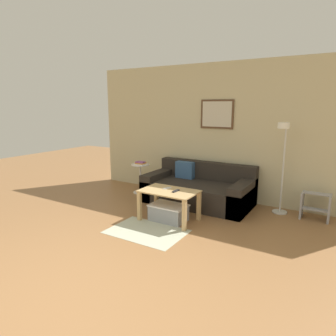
{
  "coord_description": "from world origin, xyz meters",
  "views": [
    {
      "loc": [
        2.05,
        -1.61,
        1.77
      ],
      "look_at": [
        -0.23,
        2.15,
        0.85
      ],
      "focal_mm": 32.0,
      "sensor_mm": 36.0,
      "label": 1
    }
  ],
  "objects_px": {
    "side_table": "(140,176)",
    "cell_phone": "(167,188)",
    "storage_bin": "(168,213)",
    "floor_lamp": "(283,156)",
    "coffee_table": "(169,197)",
    "step_stool": "(315,205)",
    "couch": "(198,189)",
    "remote_control": "(176,191)",
    "book_stack": "(140,163)"
  },
  "relations": [
    {
      "from": "side_table",
      "to": "cell_phone",
      "type": "xyz_separation_m",
      "value": [
        1.2,
        -0.91,
        0.13
      ]
    },
    {
      "from": "storage_bin",
      "to": "floor_lamp",
      "type": "height_order",
      "value": "floor_lamp"
    },
    {
      "from": "coffee_table",
      "to": "cell_phone",
      "type": "distance_m",
      "value": 0.17
    },
    {
      "from": "storage_bin",
      "to": "step_stool",
      "type": "distance_m",
      "value": 2.32
    },
    {
      "from": "couch",
      "to": "storage_bin",
      "type": "xyz_separation_m",
      "value": [
        -0.02,
        -1.04,
        -0.12
      ]
    },
    {
      "from": "coffee_table",
      "to": "storage_bin",
      "type": "xyz_separation_m",
      "value": [
        -0.0,
        -0.02,
        -0.25
      ]
    },
    {
      "from": "side_table",
      "to": "couch",
      "type": "bearing_deg",
      "value": 0.86
    },
    {
      "from": "remote_control",
      "to": "book_stack",
      "type": "bearing_deg",
      "value": 149.39
    },
    {
      "from": "storage_bin",
      "to": "cell_phone",
      "type": "bearing_deg",
      "value": 129.49
    },
    {
      "from": "cell_phone",
      "to": "remote_control",
      "type": "bearing_deg",
      "value": -8.63
    },
    {
      "from": "couch",
      "to": "coffee_table",
      "type": "relative_size",
      "value": 2.21
    },
    {
      "from": "storage_bin",
      "to": "cell_phone",
      "type": "distance_m",
      "value": 0.38
    },
    {
      "from": "side_table",
      "to": "step_stool",
      "type": "xyz_separation_m",
      "value": [
        3.25,
        0.23,
        -0.13
      ]
    },
    {
      "from": "coffee_table",
      "to": "book_stack",
      "type": "bearing_deg",
      "value": 142.11
    },
    {
      "from": "coffee_table",
      "to": "floor_lamp",
      "type": "bearing_deg",
      "value": 38.45
    },
    {
      "from": "coffee_table",
      "to": "side_table",
      "type": "bearing_deg",
      "value": 142.16
    },
    {
      "from": "side_table",
      "to": "book_stack",
      "type": "bearing_deg",
      "value": -32.67
    },
    {
      "from": "book_stack",
      "to": "remote_control",
      "type": "bearing_deg",
      "value": -35.39
    },
    {
      "from": "remote_control",
      "to": "side_table",
      "type": "bearing_deg",
      "value": 149.41
    },
    {
      "from": "cell_phone",
      "to": "coffee_table",
      "type": "bearing_deg",
      "value": -30.95
    },
    {
      "from": "coffee_table",
      "to": "floor_lamp",
      "type": "relative_size",
      "value": 0.57
    },
    {
      "from": "floor_lamp",
      "to": "side_table",
      "type": "bearing_deg",
      "value": -177.35
    },
    {
      "from": "couch",
      "to": "step_stool",
      "type": "relative_size",
      "value": 4.55
    },
    {
      "from": "book_stack",
      "to": "step_stool",
      "type": "xyz_separation_m",
      "value": [
        3.23,
        0.24,
        -0.4
      ]
    },
    {
      "from": "coffee_table",
      "to": "storage_bin",
      "type": "bearing_deg",
      "value": -93.46
    },
    {
      "from": "floor_lamp",
      "to": "side_table",
      "type": "xyz_separation_m",
      "value": [
        -2.72,
        -0.13,
        -0.62
      ]
    },
    {
      "from": "couch",
      "to": "floor_lamp",
      "type": "height_order",
      "value": "floor_lamp"
    },
    {
      "from": "couch",
      "to": "step_stool",
      "type": "distance_m",
      "value": 1.95
    },
    {
      "from": "cell_phone",
      "to": "step_stool",
      "type": "height_order",
      "value": "cell_phone"
    },
    {
      "from": "storage_bin",
      "to": "side_table",
      "type": "bearing_deg",
      "value": 141.66
    },
    {
      "from": "floor_lamp",
      "to": "step_stool",
      "type": "xyz_separation_m",
      "value": [
        0.53,
        0.11,
        -0.75
      ]
    },
    {
      "from": "side_table",
      "to": "book_stack",
      "type": "xyz_separation_m",
      "value": [
        0.01,
        -0.01,
        0.27
      ]
    },
    {
      "from": "couch",
      "to": "storage_bin",
      "type": "relative_size",
      "value": 3.36
    },
    {
      "from": "step_stool",
      "to": "couch",
      "type": "bearing_deg",
      "value": -173.75
    },
    {
      "from": "floor_lamp",
      "to": "remote_control",
      "type": "height_order",
      "value": "floor_lamp"
    },
    {
      "from": "coffee_table",
      "to": "cell_phone",
      "type": "relative_size",
      "value": 6.24
    },
    {
      "from": "storage_bin",
      "to": "cell_phone",
      "type": "height_order",
      "value": "cell_phone"
    },
    {
      "from": "floor_lamp",
      "to": "book_stack",
      "type": "xyz_separation_m",
      "value": [
        -2.7,
        -0.13,
        -0.36
      ]
    },
    {
      "from": "side_table",
      "to": "step_stool",
      "type": "height_order",
      "value": "side_table"
    },
    {
      "from": "coffee_table",
      "to": "floor_lamp",
      "type": "height_order",
      "value": "floor_lamp"
    },
    {
      "from": "floor_lamp",
      "to": "cell_phone",
      "type": "bearing_deg",
      "value": -145.53
    },
    {
      "from": "step_stool",
      "to": "floor_lamp",
      "type": "bearing_deg",
      "value": -168.73
    },
    {
      "from": "book_stack",
      "to": "cell_phone",
      "type": "distance_m",
      "value": 1.5
    },
    {
      "from": "storage_bin",
      "to": "step_stool",
      "type": "relative_size",
      "value": 1.35
    },
    {
      "from": "storage_bin",
      "to": "remote_control",
      "type": "height_order",
      "value": "remote_control"
    },
    {
      "from": "couch",
      "to": "floor_lamp",
      "type": "relative_size",
      "value": 1.27
    },
    {
      "from": "cell_phone",
      "to": "step_stool",
      "type": "relative_size",
      "value": 0.33
    },
    {
      "from": "step_stool",
      "to": "book_stack",
      "type": "bearing_deg",
      "value": -175.76
    },
    {
      "from": "coffee_table",
      "to": "book_stack",
      "type": "distance_m",
      "value": 1.64
    },
    {
      "from": "storage_bin",
      "to": "book_stack",
      "type": "relative_size",
      "value": 2.57
    }
  ]
}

